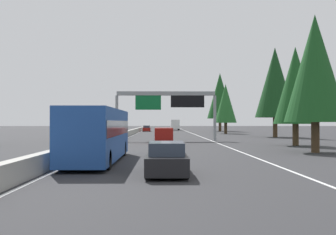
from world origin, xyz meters
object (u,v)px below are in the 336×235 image
conifer_right_far (226,104)px  bus_near_center (98,133)px  minivan_mid_center (164,135)px  conifer_right_near (295,85)px  oncoming_near (67,135)px  box_truck_far_center (175,124)px  conifer_right_distant (220,96)px  sign_gantry_overhead (167,102)px  sedan_mid_right (166,160)px  sedan_distant_b (147,129)px  conifer_right_mid (275,82)px  oncoming_far (113,130)px  conifer_right_foreground (315,68)px

conifer_right_far → bus_near_center: bearing=163.2°
minivan_mid_center → conifer_right_near: bearing=-110.6°
oncoming_near → conifer_right_far: conifer_right_far is taller
bus_near_center → box_truck_far_center: bearing=-4.8°
conifer_right_distant → conifer_right_far: bearing=174.8°
minivan_mid_center → sign_gantry_overhead: bearing=-4.8°
sign_gantry_overhead → minivan_mid_center: 6.85m
box_truck_far_center → conifer_right_far: 35.41m
sedan_mid_right → sedan_distant_b: bearing=2.9°
oncoming_near → conifer_right_mid: bearing=109.4°
box_truck_far_center → conifer_right_distant: (-14.59, -10.76, 7.23)m
minivan_mid_center → conifer_right_near: conifer_right_near is taller
box_truck_far_center → conifer_right_mid: 54.07m
conifer_right_distant → sign_gantry_overhead: bearing=164.1°
oncoming_far → conifer_right_near: (-28.14, -21.65, 5.07)m
sedan_distant_b → oncoming_near: size_ratio=1.00×
conifer_right_foreground → sign_gantry_overhead: bearing=30.0°
sedan_distant_b → oncoming_near: 46.39m
conifer_right_near → conifer_right_distant: 58.85m
sedan_mid_right → conifer_right_distant: 81.72m
conifer_right_far → conifer_right_distant: size_ratio=0.68×
bus_near_center → oncoming_near: bus_near_center is taller
sedan_distant_b → box_truck_far_center: box_truck_far_center is taller
oncoming_near → conifer_right_near: size_ratio=0.45×
sign_gantry_overhead → minivan_mid_center: sign_gantry_overhead is taller
sedan_mid_right → minivan_mid_center: (26.19, -0.01, 0.27)m
minivan_mid_center → sedan_mid_right: bearing=180.0°
sedan_distant_b → conifer_right_far: (-17.40, -16.43, 5.34)m
bus_near_center → sedan_mid_right: bearing=-145.9°
sedan_distant_b → conifer_right_mid: conifer_right_mid is taller
minivan_mid_center → oncoming_near: bearing=63.0°
conifer_right_near → conifer_right_distant: size_ratio=0.68×
oncoming_near → conifer_right_foreground: (-19.93, -23.81, 5.80)m
minivan_mid_center → conifer_right_far: conifer_right_far is taller
sedan_mid_right → conifer_right_distant: size_ratio=0.30×
box_truck_far_center → conifer_right_near: 74.11m
bus_near_center → conifer_right_near: size_ratio=1.17×
minivan_mid_center → sedan_distant_b: size_ratio=1.14×
conifer_right_distant → conifer_right_mid: bearing=-175.4°
oncoming_far → conifer_right_far: (11.26, -21.09, 5.10)m
bus_near_center → box_truck_far_center: bus_near_center is taller
conifer_right_mid → conifer_right_far: (17.88, 4.75, -2.42)m
conifer_right_foreground → conifer_right_near: (8.78, -1.48, -0.50)m
sedan_distant_b → conifer_right_distant: 20.03m
sign_gantry_overhead → sedan_mid_right: bearing=179.1°
conifer_right_far → conifer_right_distant: 19.65m
bus_near_center → oncoming_near: 27.81m
box_truck_far_center → conifer_right_mid: bearing=-165.1°
conifer_right_near → conifer_right_far: conifer_right_far is taller
oncoming_far → conifer_right_mid: 27.72m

